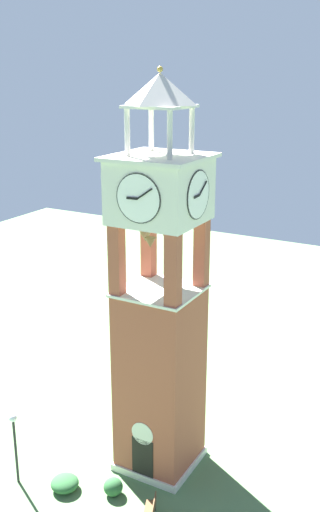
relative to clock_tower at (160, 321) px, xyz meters
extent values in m
plane|color=#517547|center=(0.00, 0.00, -7.44)|extent=(80.00, 80.00, 0.00)
cube|color=#9E4C38|center=(0.00, 0.00, -3.01)|extent=(3.26, 3.26, 8.85)
cube|color=silver|center=(0.00, 0.00, -7.26)|extent=(3.46, 3.46, 0.35)
cube|color=black|center=(0.00, -1.64, -6.29)|extent=(1.10, 0.04, 2.20)
cylinder|color=silver|center=(0.00, -1.64, -4.89)|extent=(1.10, 0.04, 1.10)
cube|color=#9E4C38|center=(-1.35, -1.35, 3.01)|extent=(0.56, 0.56, 3.19)
cube|color=#9E4C38|center=(1.35, -1.35, 3.01)|extent=(0.56, 0.56, 3.19)
cube|color=#9E4C38|center=(-1.35, 1.35, 3.01)|extent=(0.56, 0.56, 3.19)
cube|color=#9E4C38|center=(1.35, 1.35, 3.01)|extent=(0.56, 0.56, 3.19)
cube|color=silver|center=(0.00, 0.00, 1.47)|extent=(3.42, 3.42, 0.12)
cone|color=brown|center=(0.73, -0.10, 3.85)|extent=(0.51, 0.51, 0.39)
cone|color=brown|center=(-0.14, 0.72, 3.85)|extent=(0.45, 0.45, 0.40)
cone|color=brown|center=(-0.73, 0.02, 3.85)|extent=(0.54, 0.54, 0.48)
cone|color=brown|center=(-0.06, -0.73, 3.85)|extent=(0.48, 0.48, 0.43)
cube|color=silver|center=(0.00, 0.00, 5.93)|extent=(3.50, 3.50, 2.64)
cylinder|color=white|center=(0.00, -1.77, 5.93)|extent=(2.01, 0.05, 2.01)
torus|color=black|center=(0.00, -1.77, 5.93)|extent=(2.03, 0.06, 2.03)
cube|color=black|center=(-0.25, -1.83, 5.92)|extent=(0.50, 0.03, 0.10)
cube|color=black|center=(0.33, -1.83, 6.16)|extent=(0.69, 0.03, 0.51)
cylinder|color=white|center=(0.00, 1.77, 5.93)|extent=(2.01, 0.05, 2.01)
torus|color=black|center=(0.00, 1.77, 5.93)|extent=(2.03, 0.06, 2.03)
cube|color=black|center=(-0.25, 1.83, 5.92)|extent=(0.50, 0.03, 0.10)
cube|color=black|center=(0.33, 1.83, 6.16)|extent=(0.69, 0.03, 0.51)
cylinder|color=white|center=(-1.77, 0.00, 5.93)|extent=(0.05, 2.01, 2.01)
torus|color=black|center=(-1.77, 0.00, 5.93)|extent=(0.06, 2.03, 2.03)
cube|color=black|center=(-1.83, -0.25, 5.92)|extent=(0.03, 0.50, 0.10)
cube|color=black|center=(-1.83, 0.33, 6.16)|extent=(0.03, 0.69, 0.51)
cylinder|color=white|center=(1.77, 0.00, 5.93)|extent=(0.05, 2.01, 2.01)
torus|color=black|center=(1.77, 0.00, 5.93)|extent=(0.06, 2.03, 2.03)
cube|color=black|center=(1.83, -0.25, 5.92)|extent=(0.03, 0.50, 0.10)
cube|color=black|center=(1.83, 0.33, 6.16)|extent=(0.03, 0.69, 0.51)
cube|color=silver|center=(0.00, 0.00, 7.33)|extent=(3.86, 3.86, 0.16)
cylinder|color=silver|center=(-0.96, -0.96, 8.35)|extent=(0.22, 0.22, 1.87)
cylinder|color=silver|center=(0.96, -0.96, 8.35)|extent=(0.22, 0.22, 1.87)
cylinder|color=silver|center=(-0.96, 0.96, 8.35)|extent=(0.22, 0.22, 1.87)
cylinder|color=silver|center=(0.96, 0.96, 8.35)|extent=(0.22, 0.22, 1.87)
cube|color=silver|center=(0.00, 0.00, 9.34)|extent=(2.36, 2.36, 0.12)
pyramid|color=silver|center=(0.00, 0.00, 10.02)|extent=(2.36, 2.36, 1.24)
sphere|color=#B79338|center=(0.00, 0.00, 10.76)|extent=(0.24, 0.24, 0.24)
cube|color=brown|center=(1.72, -3.67, -6.71)|extent=(0.64, 1.50, 0.44)
cube|color=#2D2D33|center=(1.28, -3.08, -7.23)|extent=(0.40, 0.22, 0.42)
cylinder|color=black|center=(-5.02, -4.47, -5.83)|extent=(0.12, 0.12, 3.21)
sphere|color=silver|center=(-5.02, -4.47, -4.05)|extent=(0.36, 0.36, 0.36)
ellipsoid|color=#28562D|center=(-2.03, 1.16, -7.05)|extent=(1.16, 1.16, 0.77)
ellipsoid|color=#28562D|center=(-2.81, -3.83, -7.12)|extent=(1.26, 1.26, 0.64)
ellipsoid|color=#28562D|center=(-0.70, -3.05, -7.04)|extent=(0.86, 0.86, 0.80)
camera|label=1|loc=(11.66, -21.03, 10.78)|focal=41.06mm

